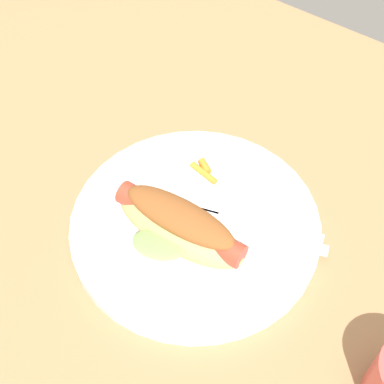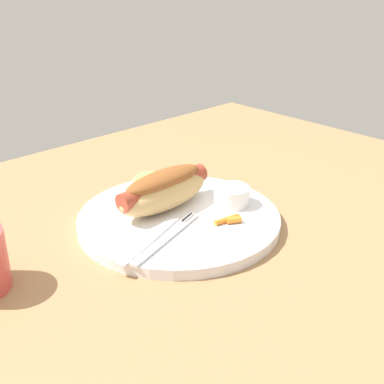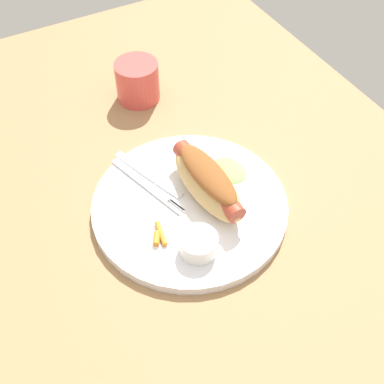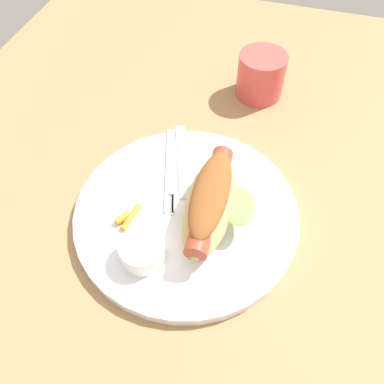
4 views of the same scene
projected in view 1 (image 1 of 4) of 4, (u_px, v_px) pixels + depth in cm
name	position (u px, v px, depth cm)	size (l,w,h in cm)	color
ground_plane	(212.00, 227.00, 71.88)	(120.00, 90.00, 1.80)	#9E754C
plate	(195.00, 226.00, 69.97)	(30.10, 30.10, 1.60)	white
hot_dog	(179.00, 225.00, 65.18)	(16.80, 10.04, 6.01)	tan
sauce_ramekin	(156.00, 168.00, 72.70)	(5.48, 5.48, 2.88)	white
fork	(261.00, 223.00, 69.03)	(15.41, 5.80, 0.40)	silver
knife	(267.00, 237.00, 67.75)	(14.21, 1.40, 0.36)	silver
carrot_garnish	(204.00, 170.00, 73.74)	(4.26, 2.66, 0.97)	orange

